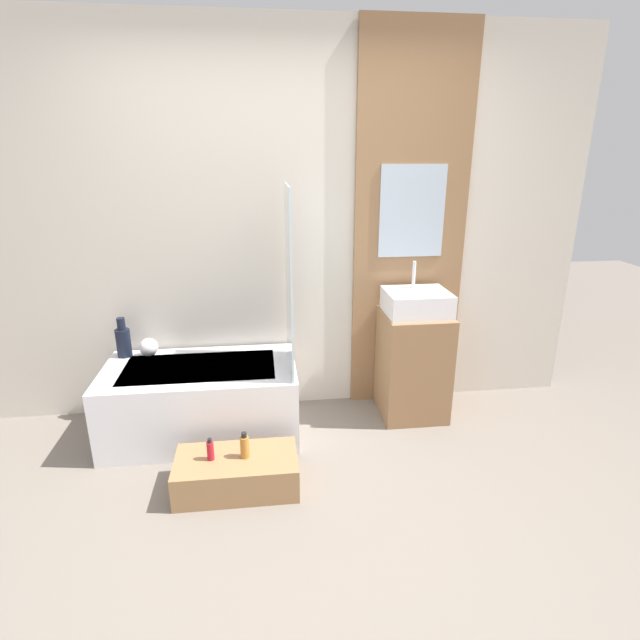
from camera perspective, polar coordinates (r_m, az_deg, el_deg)
ground_plane at (r=2.58m, az=-0.85°, el=-25.57°), size 12.00×12.00×0.00m
wall_tiled_back at (r=3.46m, az=-3.80°, el=10.36°), size 4.20×0.06×2.60m
wall_wood_accent at (r=3.56m, az=10.29°, el=10.43°), size 0.79×0.04×2.60m
bathtub at (r=3.43m, az=-13.32°, el=-8.86°), size 1.23×0.68×0.48m
glass_shower_screen at (r=3.06m, az=-3.57°, el=4.50°), size 0.01×0.51×1.14m
wooden_step_bench at (r=2.95m, az=-9.48°, el=-16.81°), size 0.68×0.36×0.20m
vanity_cabinet at (r=3.59m, az=10.55°, el=-5.01°), size 0.44×0.45×0.75m
sink at (r=3.43m, az=10.99°, el=1.99°), size 0.42×0.37×0.34m
vase_tall_dark at (r=3.61m, az=-21.56°, el=-2.22°), size 0.10×0.10×0.27m
vase_round_light at (r=3.57m, az=-18.98°, el=-2.96°), size 0.12×0.12×0.12m
bottle_soap_primary at (r=2.88m, az=-12.42°, el=-14.33°), size 0.04×0.04×0.13m
bottle_soap_secondary at (r=2.86m, az=-8.61°, el=-14.08°), size 0.05×0.05×0.15m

